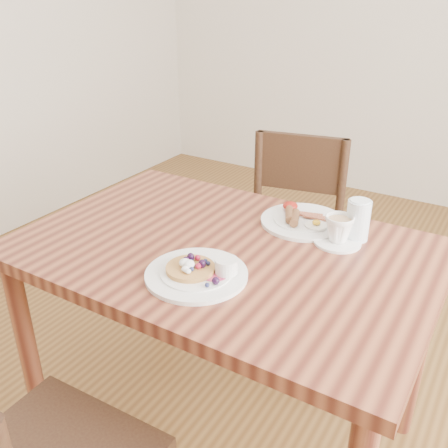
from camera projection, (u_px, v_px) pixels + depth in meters
name	position (u px, v px, depth m)	size (l,w,h in m)	color
ground	(224.00, 429.00, 1.79)	(5.00, 5.00, 0.00)	brown
dining_table	(224.00, 274.00, 1.50)	(1.20, 0.80, 0.75)	brown
chair_far	(289.00, 233.00, 2.09)	(0.50, 0.50, 0.88)	#372514
pancake_plate	(199.00, 272.00, 1.30)	(0.27, 0.27, 0.06)	white
breakfast_plate	(302.00, 220.00, 1.59)	(0.27, 0.27, 0.04)	white
teacup_saucer	(338.00, 231.00, 1.46)	(0.14, 0.14, 0.09)	white
water_glass	(358.00, 220.00, 1.47)	(0.07, 0.07, 0.12)	silver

